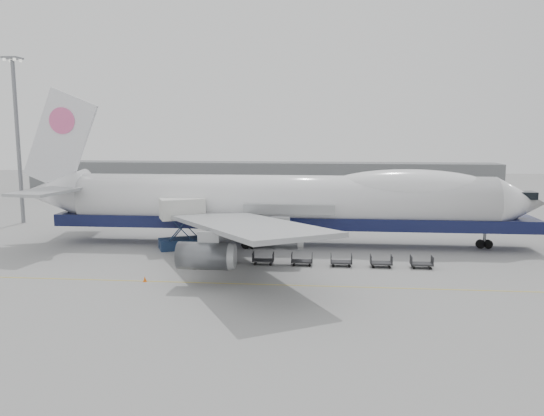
# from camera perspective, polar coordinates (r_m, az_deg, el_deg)

# --- Properties ---
(ground) EXTENTS (260.00, 260.00, 0.00)m
(ground) POSITION_cam_1_polar(r_m,az_deg,el_deg) (56.45, 0.24, -6.51)
(ground) COLOR gray
(ground) RESTS_ON ground
(apron_line) EXTENTS (60.00, 0.15, 0.01)m
(apron_line) POSITION_cam_1_polar(r_m,az_deg,el_deg) (50.70, -0.38, -8.24)
(apron_line) COLOR gold
(apron_line) RESTS_ON ground
(hangar) EXTENTS (110.00, 8.00, 7.00)m
(hangar) POSITION_cam_1_polar(r_m,az_deg,el_deg) (125.70, -1.40, 3.36)
(hangar) COLOR slate
(hangar) RESTS_ON ground
(floodlight_mast) EXTENTS (2.40, 2.40, 25.43)m
(floodlight_mast) POSITION_cam_1_polar(r_m,az_deg,el_deg) (91.32, -25.72, 7.41)
(floodlight_mast) COLOR slate
(floodlight_mast) RESTS_ON ground
(airliner) EXTENTS (67.00, 55.30, 19.98)m
(airliner) POSITION_cam_1_polar(r_m,az_deg,el_deg) (67.05, 1.73, 0.77)
(airliner) COLOR white
(airliner) RESTS_ON ground
(catering_truck) EXTENTS (6.33, 5.47, 6.25)m
(catering_truck) POSITION_cam_1_polar(r_m,az_deg,el_deg) (66.05, -9.61, -1.36)
(catering_truck) COLOR navy
(catering_truck) RESTS_ON ground
(traffic_cone) EXTENTS (0.36, 0.36, 0.53)m
(traffic_cone) POSITION_cam_1_polar(r_m,az_deg,el_deg) (53.06, -13.52, -7.44)
(traffic_cone) COLOR orange
(traffic_cone) RESTS_ON ground
(dolly_0) EXTENTS (2.30, 1.35, 1.30)m
(dolly_0) POSITION_cam_1_polar(r_m,az_deg,el_deg) (59.51, -9.11, -5.31)
(dolly_0) COLOR #2D2D30
(dolly_0) RESTS_ON ground
(dolly_1) EXTENTS (2.30, 1.35, 1.30)m
(dolly_1) POSITION_cam_1_polar(r_m,az_deg,el_deg) (58.61, -5.09, -5.45)
(dolly_1) COLOR #2D2D30
(dolly_1) RESTS_ON ground
(dolly_2) EXTENTS (2.30, 1.35, 1.30)m
(dolly_2) POSITION_cam_1_polar(r_m,az_deg,el_deg) (57.99, -0.96, -5.56)
(dolly_2) COLOR #2D2D30
(dolly_2) RESTS_ON ground
(dolly_3) EXTENTS (2.30, 1.35, 1.30)m
(dolly_3) POSITION_cam_1_polar(r_m,az_deg,el_deg) (57.69, 3.24, -5.65)
(dolly_3) COLOR #2D2D30
(dolly_3) RESTS_ON ground
(dolly_4) EXTENTS (2.30, 1.35, 1.30)m
(dolly_4) POSITION_cam_1_polar(r_m,az_deg,el_deg) (57.69, 7.46, -5.71)
(dolly_4) COLOR #2D2D30
(dolly_4) RESTS_ON ground
(dolly_5) EXTENTS (2.30, 1.35, 1.30)m
(dolly_5) POSITION_cam_1_polar(r_m,az_deg,el_deg) (58.00, 11.65, -5.74)
(dolly_5) COLOR #2D2D30
(dolly_5) RESTS_ON ground
(dolly_6) EXTENTS (2.30, 1.35, 1.30)m
(dolly_6) POSITION_cam_1_polar(r_m,az_deg,el_deg) (58.62, 15.79, -5.74)
(dolly_6) COLOR #2D2D30
(dolly_6) RESTS_ON ground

